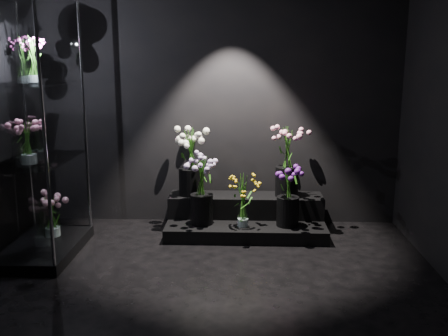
{
  "coord_description": "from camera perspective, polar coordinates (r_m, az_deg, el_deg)",
  "views": [
    {
      "loc": [
        0.27,
        -3.55,
        1.86
      ],
      "look_at": [
        0.08,
        1.2,
        0.8
      ],
      "focal_mm": 40.0,
      "sensor_mm": 36.0,
      "label": 1
    }
  ],
  "objects": [
    {
      "name": "bouquet_orange_bells",
      "position": [
        5.15,
        2.19,
        -3.64
      ],
      "size": [
        0.34,
        0.34,
        0.55
      ],
      "rotation": [
        0.0,
        0.0,
        0.25
      ],
      "color": "white",
      "rests_on": "display_riser"
    },
    {
      "name": "bouquet_case_base_pink",
      "position": [
        5.26,
        -19.11,
        -5.02
      ],
      "size": [
        0.39,
        0.39,
        0.42
      ],
      "rotation": [
        0.0,
        0.0,
        0.23
      ],
      "color": "white",
      "rests_on": "display_case"
    },
    {
      "name": "bouquet_purple",
      "position": [
        5.19,
        7.34,
        -2.84
      ],
      "size": [
        0.35,
        0.35,
        0.62
      ],
      "rotation": [
        0.0,
        0.0,
        0.09
      ],
      "color": "black",
      "rests_on": "display_riser"
    },
    {
      "name": "floor",
      "position": [
        4.01,
        -1.93,
        -15.07
      ],
      "size": [
        4.0,
        4.0,
        0.0
      ],
      "primitive_type": "plane",
      "color": "black",
      "rests_on": "ground"
    },
    {
      "name": "bouquet_case_magenta",
      "position": [
        4.99,
        -20.99,
        11.49
      ],
      "size": [
        0.24,
        0.24,
        0.41
      ],
      "rotation": [
        0.0,
        0.0,
        -0.15
      ],
      "color": "white",
      "rests_on": "display_case"
    },
    {
      "name": "bouquet_cream_roses",
      "position": [
        5.46,
        -3.8,
        1.04
      ],
      "size": [
        0.46,
        0.46,
        0.73
      ],
      "rotation": [
        0.0,
        0.0,
        -0.3
      ],
      "color": "black",
      "rests_on": "display_riser"
    },
    {
      "name": "display_riser",
      "position": [
        5.48,
        2.49,
        -5.6
      ],
      "size": [
        1.69,
        0.75,
        0.38
      ],
      "color": "black",
      "rests_on": "floor"
    },
    {
      "name": "wall_front",
      "position": [
        1.64,
        -7.33,
        -3.82
      ],
      "size": [
        4.0,
        0.0,
        4.0
      ],
      "primitive_type": "plane",
      "rotation": [
        -1.57,
        0.0,
        0.0
      ],
      "color": "black",
      "rests_on": "floor"
    },
    {
      "name": "wall_back",
      "position": [
        5.57,
        -0.54,
        7.78
      ],
      "size": [
        4.0,
        0.0,
        4.0
      ],
      "primitive_type": "plane",
      "rotation": [
        1.57,
        0.0,
        0.0
      ],
      "color": "black",
      "rests_on": "floor"
    },
    {
      "name": "bouquet_case_pink",
      "position": [
        4.75,
        -21.53,
        2.97
      ],
      "size": [
        0.38,
        0.38,
        0.4
      ],
      "rotation": [
        0.0,
        0.0,
        0.35
      ],
      "color": "white",
      "rests_on": "display_case"
    },
    {
      "name": "display_case",
      "position": [
        4.91,
        -20.87,
        3.92
      ],
      "size": [
        0.65,
        1.09,
        2.39
      ],
      "color": "black",
      "rests_on": "floor"
    },
    {
      "name": "bouquet_lilac",
      "position": [
        5.2,
        -2.58,
        -1.99
      ],
      "size": [
        0.4,
        0.4,
        0.73
      ],
      "rotation": [
        0.0,
        0.0,
        0.13
      ],
      "color": "black",
      "rests_on": "display_riser"
    },
    {
      "name": "bouquet_pink_roses",
      "position": [
        5.43,
        7.26,
        1.07
      ],
      "size": [
        0.42,
        0.42,
        0.75
      ],
      "rotation": [
        0.0,
        0.0,
        0.28
      ],
      "color": "black",
      "rests_on": "display_riser"
    }
  ]
}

